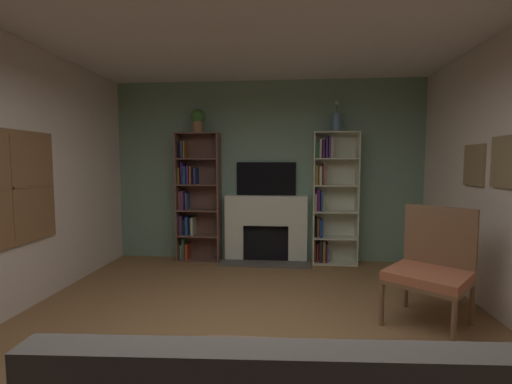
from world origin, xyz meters
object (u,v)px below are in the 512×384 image
fireplace (266,227)px  coffee_table (277,366)px  potted_plant (198,120)px  vase_with_flowers (336,122)px  bookshelf_left (195,199)px  tv (266,179)px  armchair (432,265)px  bookshelf_right (329,199)px

fireplace → coffee_table: (0.28, -3.47, -0.17)m
potted_plant → vase_with_flowers: bearing=0.0°
vase_with_flowers → coffee_table: vase_with_flowers is taller
bookshelf_left → potted_plant: 1.23m
tv → armchair: 2.77m
tv → bookshelf_right: (0.97, -0.08, -0.30)m
fireplace → tv: size_ratio=1.49×
tv → coffee_table: (0.28, -3.53, -0.92)m
armchair → coffee_table: 2.06m
fireplace → potted_plant: potted_plant is taller
vase_with_flowers → bookshelf_right: bearing=153.4°
potted_plant → fireplace: bearing=2.9°
vase_with_flowers → fireplace: bearing=177.2°
potted_plant → coffee_table: potted_plant is taller
bookshelf_right → armchair: bearing=-69.6°
tv → bookshelf_left: bearing=-175.7°
bookshelf_right → potted_plant: potted_plant is taller
bookshelf_left → potted_plant: (0.08, -0.04, 1.22)m
coffee_table → vase_with_flowers: bearing=77.4°
bookshelf_left → vase_with_flowers: (2.17, -0.04, 1.17)m
tv → potted_plant: bearing=-173.5°
coffee_table → potted_plant: bearing=111.2°
bookshelf_right → potted_plant: bearing=-178.8°
bookshelf_right → bookshelf_left: bearing=-179.9°
fireplace → vase_with_flowers: 1.92m
potted_plant → coffee_table: (1.32, -3.41, -1.83)m
bookshelf_left → coffee_table: 3.77m
fireplace → vase_with_flowers: bearing=-2.8°
tv → vase_with_flowers: vase_with_flowers is taller
fireplace → bookshelf_left: (-1.12, -0.02, 0.44)m
vase_with_flowers → coffee_table: (-0.77, -3.42, -1.78)m
bookshelf_left → potted_plant: bearing=-25.3°
bookshelf_left → bookshelf_right: size_ratio=1.00×
bookshelf_left → fireplace: bearing=0.8°
bookshelf_right → armchair: (0.74, -1.98, -0.43)m
bookshelf_left → coffee_table: bookshelf_left is taller
bookshelf_left → bookshelf_right: (2.09, 0.00, 0.02)m
bookshelf_right → vase_with_flowers: size_ratio=4.32×
bookshelf_left → vase_with_flowers: bearing=-0.9°
fireplace → vase_with_flowers: vase_with_flowers is taller
coffee_table → bookshelf_left: bearing=112.1°
potted_plant → armchair: 3.74m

